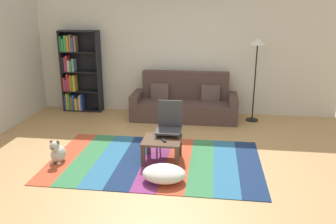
# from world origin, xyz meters

# --- Properties ---
(ground_plane) EXTENTS (14.00, 14.00, 0.00)m
(ground_plane) POSITION_xyz_m (0.00, 0.00, 0.00)
(ground_plane) COLOR tan
(back_wall) EXTENTS (6.80, 0.10, 2.70)m
(back_wall) POSITION_xyz_m (0.00, 2.55, 1.35)
(back_wall) COLOR silver
(back_wall) RESTS_ON ground_plane
(rug) EXTENTS (3.34, 2.01, 0.01)m
(rug) POSITION_xyz_m (-0.18, -0.26, 0.01)
(rug) COLOR #C64C2D
(rug) RESTS_ON ground_plane
(couch) EXTENTS (2.26, 0.80, 1.00)m
(couch) POSITION_xyz_m (0.08, 2.02, 0.34)
(couch) COLOR #4C3833
(couch) RESTS_ON ground_plane
(bookshelf) EXTENTS (0.90, 0.28, 1.85)m
(bookshelf) POSITION_xyz_m (-2.44, 2.31, 0.88)
(bookshelf) COLOR black
(bookshelf) RESTS_ON ground_plane
(coffee_table) EXTENTS (0.60, 0.56, 0.36)m
(coffee_table) POSITION_xyz_m (-0.08, -0.22, 0.30)
(coffee_table) COLOR #513826
(coffee_table) RESTS_ON rug
(pouf) EXTENTS (0.61, 0.48, 0.23)m
(pouf) POSITION_xyz_m (0.05, -0.90, 0.12)
(pouf) COLOR white
(pouf) RESTS_ON rug
(dog) EXTENTS (0.22, 0.35, 0.40)m
(dog) POSITION_xyz_m (-1.71, -0.49, 0.16)
(dog) COLOR beige
(dog) RESTS_ON ground_plane
(standing_lamp) EXTENTS (0.32, 0.32, 1.76)m
(standing_lamp) POSITION_xyz_m (1.55, 2.05, 1.47)
(standing_lamp) COLOR black
(standing_lamp) RESTS_ON ground_plane
(tv_remote) EXTENTS (0.11, 0.15, 0.02)m
(tv_remote) POSITION_xyz_m (-0.04, -0.28, 0.38)
(tv_remote) COLOR black
(tv_remote) RESTS_ON coffee_table
(folding_chair) EXTENTS (0.40, 0.40, 0.90)m
(folding_chair) POSITION_xyz_m (0.00, 0.09, 0.53)
(folding_chair) COLOR #38383D
(folding_chair) RESTS_ON ground_plane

